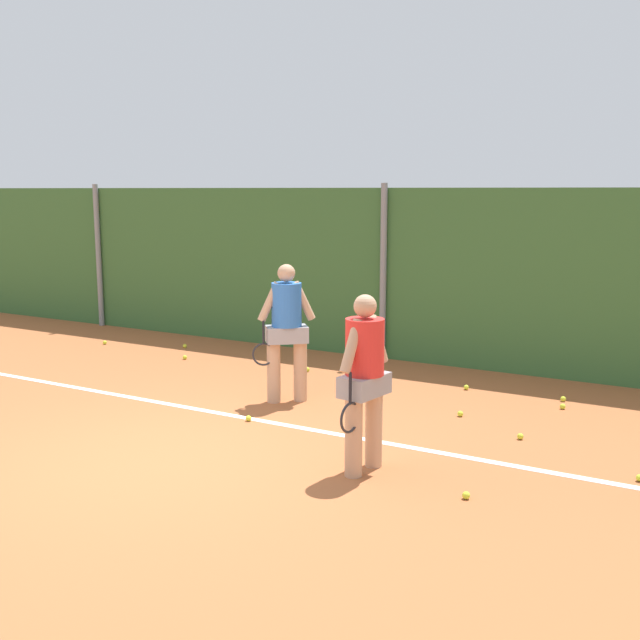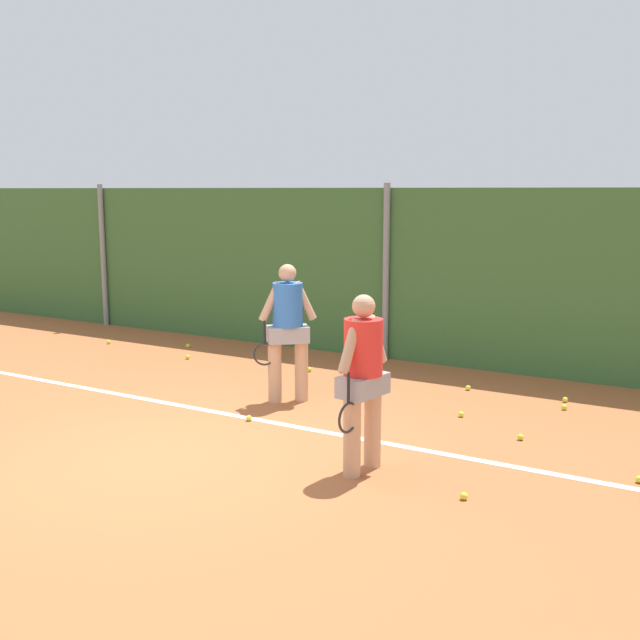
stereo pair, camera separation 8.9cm
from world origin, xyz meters
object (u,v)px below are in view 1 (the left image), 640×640
object	(u,v)px
player_foreground_near	(364,374)
tennis_ball_7	(307,369)
player_midcourt	(286,326)
tennis_ball_13	(249,418)
tennis_ball_8	(185,346)
tennis_ball_6	(520,436)
tennis_ball_11	(466,495)
tennis_ball_1	(563,406)
tennis_ball_0	(563,399)
tennis_ball_9	(185,357)
tennis_ball_3	(460,414)
tennis_ball_5	(640,478)
tennis_ball_12	(105,343)
tennis_ball_4	(466,387)

from	to	relation	value
player_foreground_near	tennis_ball_7	distance (m)	4.02
player_midcourt	tennis_ball_13	bearing A→B (deg)	52.27
tennis_ball_7	tennis_ball_8	bearing A→B (deg)	170.69
tennis_ball_6	tennis_ball_11	distance (m)	1.77
tennis_ball_11	tennis_ball_8	bearing A→B (deg)	148.86
tennis_ball_1	tennis_ball_6	distance (m)	1.36
tennis_ball_0	tennis_ball_9	size ratio (longest dim) A/B	1.00
tennis_ball_8	tennis_ball_9	size ratio (longest dim) A/B	1.00
tennis_ball_6	player_midcourt	bearing A→B (deg)	179.53
tennis_ball_3	tennis_ball_11	xyz separation A→B (m)	(0.83, -2.24, 0.00)
player_midcourt	tennis_ball_13	size ratio (longest dim) A/B	25.75
tennis_ball_5	tennis_ball_12	size ratio (longest dim) A/B	1.00
tennis_ball_1	tennis_ball_12	xyz separation A→B (m)	(-7.56, 0.10, 0.00)
tennis_ball_1	tennis_ball_3	distance (m)	1.31
player_foreground_near	tennis_ball_1	distance (m)	3.32
player_foreground_near	tennis_ball_3	size ratio (longest dim) A/B	25.11
tennis_ball_0	tennis_ball_3	world-z (taller)	same
tennis_ball_3	tennis_ball_11	bearing A→B (deg)	-69.68
player_midcourt	tennis_ball_8	bearing A→B (deg)	-71.83
player_midcourt	tennis_ball_0	distance (m)	3.53
player_midcourt	tennis_ball_7	world-z (taller)	player_midcourt
tennis_ball_11	tennis_ball_13	xyz separation A→B (m)	(-2.85, 0.89, 0.00)
tennis_ball_5	player_foreground_near	bearing A→B (deg)	-156.44
tennis_ball_0	tennis_ball_12	bearing A→B (deg)	-178.13
tennis_ball_1	tennis_ball_11	world-z (taller)	same
tennis_ball_3	tennis_ball_5	distance (m)	2.33
player_midcourt	tennis_ball_7	size ratio (longest dim) A/B	25.75
tennis_ball_3	tennis_ball_11	size ratio (longest dim) A/B	1.00
tennis_ball_1	tennis_ball_11	xyz separation A→B (m)	(-0.13, -3.13, 0.00)
player_foreground_near	tennis_ball_12	distance (m)	7.14
player_midcourt	tennis_ball_3	size ratio (longest dim) A/B	25.75
tennis_ball_5	tennis_ball_13	xyz separation A→B (m)	(-4.08, -0.26, 0.00)
tennis_ball_0	tennis_ball_8	world-z (taller)	same
tennis_ball_4	tennis_ball_13	distance (m)	3.04
tennis_ball_1	tennis_ball_4	distance (m)	1.32
tennis_ball_5	tennis_ball_9	world-z (taller)	same
tennis_ball_0	tennis_ball_12	xyz separation A→B (m)	(-7.50, -0.24, 0.00)
tennis_ball_0	tennis_ball_6	distance (m)	1.70
player_midcourt	tennis_ball_0	xyz separation A→B (m)	(2.97, 1.67, -0.92)
tennis_ball_8	tennis_ball_4	bearing A→B (deg)	-2.98
tennis_ball_4	tennis_ball_13	bearing A→B (deg)	-123.96
tennis_ball_1	tennis_ball_8	xyz separation A→B (m)	(-6.20, 0.54, 0.00)
tennis_ball_0	tennis_ball_9	world-z (taller)	same
player_foreground_near	tennis_ball_6	xyz separation A→B (m)	(1.03, 1.62, -0.89)
tennis_ball_4	tennis_ball_1	bearing A→B (deg)	-12.43
tennis_ball_7	tennis_ball_11	bearing A→B (deg)	-43.07
tennis_ball_3	tennis_ball_7	size ratio (longest dim) A/B	1.00
tennis_ball_0	tennis_ball_1	bearing A→B (deg)	-79.00
player_midcourt	tennis_ball_5	distance (m)	4.29
tennis_ball_7	tennis_ball_12	bearing A→B (deg)	-179.76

